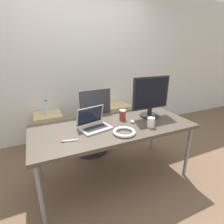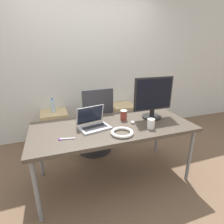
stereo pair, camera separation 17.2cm
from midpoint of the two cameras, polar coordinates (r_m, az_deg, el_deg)
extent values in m
plane|color=brown|center=(2.44, 2.49, -20.43)|extent=(14.00, 14.00, 0.00)
cube|color=silver|center=(3.26, -6.83, 14.72)|extent=(10.00, 0.05, 2.60)
cube|color=#473D33|center=(2.05, 2.79, -4.87)|extent=(1.86, 0.83, 0.04)
cylinder|color=gray|center=(1.85, -20.84, -23.32)|extent=(0.04, 0.04, 0.70)
cylinder|color=gray|center=(2.42, 25.99, -12.85)|extent=(0.04, 0.04, 0.70)
cylinder|color=gray|center=(2.42, -20.70, -12.09)|extent=(0.04, 0.04, 0.70)
cylinder|color=gray|center=(2.89, 16.26, -6.26)|extent=(0.04, 0.04, 0.70)
cylinder|color=#232326|center=(3.00, -4.08, -11.61)|extent=(0.56, 0.56, 0.04)
cylinder|color=gray|center=(2.89, -4.18, -7.94)|extent=(0.05, 0.05, 0.40)
cube|color=#38383D|center=(2.81, -4.28, -4.33)|extent=(0.51, 0.51, 0.07)
cube|color=#38383D|center=(2.46, -2.50, 0.54)|extent=(0.44, 0.07, 0.60)
cube|color=tan|center=(3.18, -16.50, -4.98)|extent=(0.43, 0.45, 0.58)
cube|color=tan|center=(2.97, -16.22, -6.72)|extent=(0.40, 0.01, 0.47)
cube|color=tan|center=(3.44, 4.90, -2.26)|extent=(0.43, 0.45, 0.58)
cube|color=tan|center=(3.25, 6.52, -3.67)|extent=(0.40, 0.01, 0.47)
cylinder|color=silver|center=(3.04, -17.23, 1.93)|extent=(0.07, 0.07, 0.22)
cylinder|color=#3359B2|center=(3.01, -17.45, 4.10)|extent=(0.03, 0.03, 0.02)
cube|color=#ADADB2|center=(1.96, -3.12, -5.25)|extent=(0.37, 0.28, 0.02)
cube|color=black|center=(1.95, -3.13, -5.00)|extent=(0.29, 0.18, 0.00)
cube|color=#ADADB2|center=(2.02, -4.71, -0.93)|extent=(0.34, 0.13, 0.21)
cube|color=black|center=(2.01, -4.70, -0.95)|extent=(0.31, 0.11, 0.19)
cylinder|color=black|center=(2.35, 14.87, -1.51)|extent=(0.25, 0.25, 0.02)
cylinder|color=black|center=(2.33, 14.98, -0.25)|extent=(0.06, 0.06, 0.09)
cube|color=black|center=(2.26, 15.54, 5.76)|extent=(0.52, 0.03, 0.41)
cube|color=black|center=(2.25, 15.77, 5.66)|extent=(0.48, 0.00, 0.37)
ellipsoid|color=silver|center=(2.11, 9.10, -3.36)|extent=(0.04, 0.06, 0.03)
cylinder|color=white|center=(2.01, 14.98, -3.73)|extent=(0.08, 0.08, 0.11)
cylinder|color=maroon|center=(2.19, 6.06, -1.15)|extent=(0.08, 0.08, 0.12)
cylinder|color=white|center=(2.17, 6.12, 0.37)|extent=(0.08, 0.08, 0.01)
torus|color=white|center=(1.84, 6.00, -6.70)|extent=(0.24, 0.24, 0.03)
cube|color=#B2B2B7|center=(1.77, -11.62, -8.59)|extent=(0.15, 0.05, 0.01)
torus|color=purple|center=(1.78, -13.81, -8.64)|extent=(0.05, 0.05, 0.01)
camera|label=1|loc=(0.09, -87.57, 0.87)|focal=28.00mm
camera|label=2|loc=(0.09, 92.43, -0.87)|focal=28.00mm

